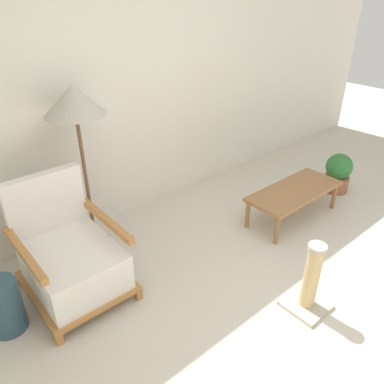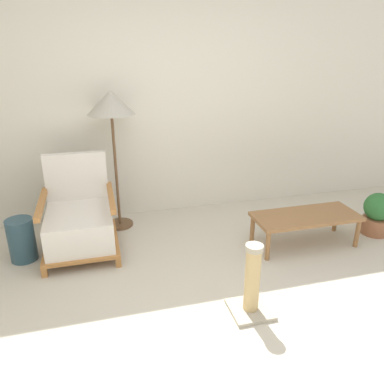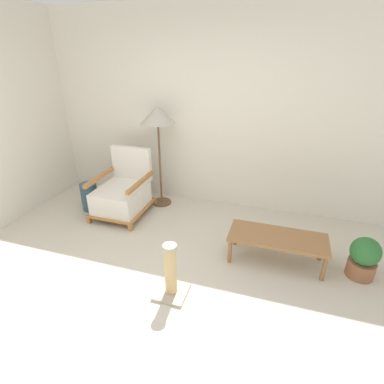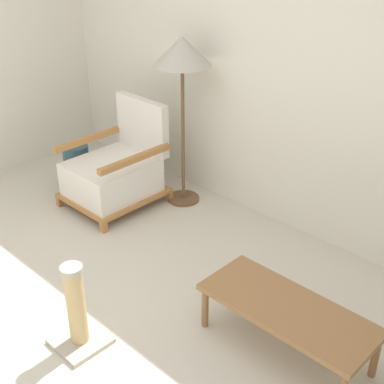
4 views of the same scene
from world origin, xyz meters
name	(u,v)px [view 2 (image 2 of 4)]	position (x,y,z in m)	size (l,w,h in m)	color
ground_plane	(240,336)	(0.00, 0.00, 0.00)	(14.00, 14.00, 0.00)	beige
wall_back	(169,96)	(0.00, 2.26, 1.35)	(8.00, 0.06, 2.70)	silver
armchair	(80,221)	(-1.05, 1.50, 0.31)	(0.68, 0.80, 0.89)	#B2753D
floor_lamp	(111,109)	(-0.65, 1.94, 1.28)	(0.47, 0.47, 1.46)	brown
coffee_table	(306,218)	(1.09, 1.03, 0.29)	(1.04, 0.43, 0.32)	olive
vase	(22,240)	(-1.57, 1.45, 0.20)	(0.24, 0.24, 0.41)	#2D4C5B
potted_plant	(377,213)	(1.94, 1.05, 0.23)	(0.29, 0.29, 0.45)	#935B3D
scratching_post	(252,287)	(0.17, 0.22, 0.22)	(0.30, 0.30, 0.57)	#B2A893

